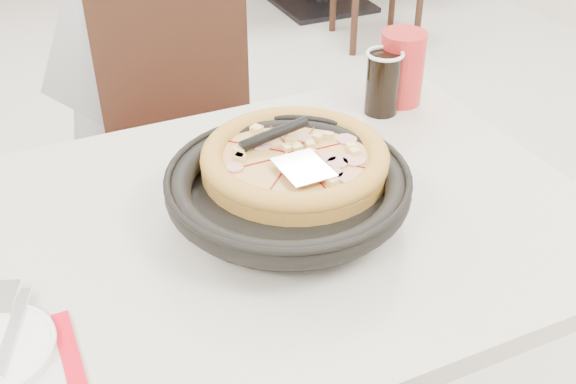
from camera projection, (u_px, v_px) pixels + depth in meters
name	position (u px, v px, depth m)	size (l,w,h in m)	color
main_table	(250.00, 371.00, 1.35)	(1.20, 0.80, 0.75)	beige
chair_far	(180.00, 161.00, 1.82)	(0.42, 0.42, 0.95)	black
trivet	(287.00, 196.00, 1.17)	(0.11, 0.11, 0.04)	black
pizza_pan	(288.00, 196.00, 1.13)	(0.37, 0.37, 0.01)	black
pizza	(295.00, 165.00, 1.18)	(0.33, 0.33, 0.02)	#BA8937
pizza_server	(303.00, 167.00, 1.11)	(0.08, 0.10, 0.00)	white
napkin	(11.00, 375.00, 0.87)	(0.17, 0.17, 0.00)	silver
fork	(12.00, 330.00, 0.91)	(0.02, 0.16, 0.00)	white
cola_glass	(383.00, 85.00, 1.43)	(0.07, 0.07, 0.13)	black
red_cup	(401.00, 68.00, 1.46)	(0.10, 0.10, 0.16)	red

